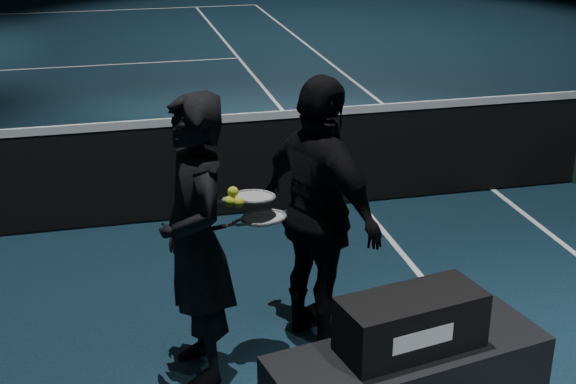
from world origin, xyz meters
The scene contains 8 objects.
player_bench centered at (3.36, -3.12, 0.24)m, with size 1.60×0.53×0.48m, color black.
racket_bag centered at (3.36, -3.12, 0.64)m, with size 0.80×0.34×0.32m, color black.
bag_signature centered at (3.36, -3.30, 0.64)m, with size 0.37×0.00×0.11m, color white.
player_a centered at (2.29, -2.38, 0.90)m, with size 0.65×0.43×1.79m, color black.
player_b centered at (3.11, -2.15, 0.90)m, with size 1.05×0.44×1.79m, color black.
racket_lower centered at (2.73, -2.26, 0.96)m, with size 0.68×0.22×0.03m, color black, non-canonical shape.
racket_upper centered at (2.67, -2.23, 1.09)m, with size 0.68×0.22×0.03m, color black, non-canonical shape.
tennis_balls centered at (2.54, -2.30, 1.12)m, with size 0.12×0.10×0.12m, color gold, non-canonical shape.
Camera 1 is at (1.83, -6.64, 2.93)m, focal length 50.00 mm.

